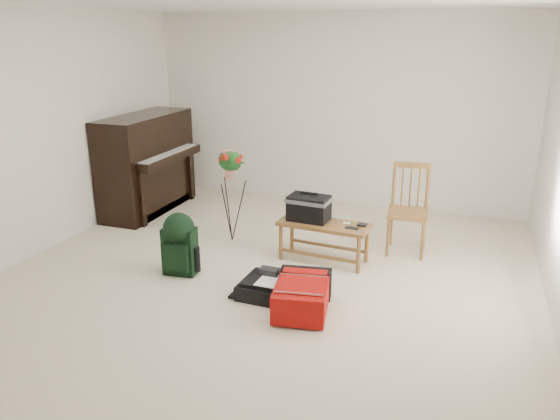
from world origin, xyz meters
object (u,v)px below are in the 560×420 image
at_px(bench, 313,213).
at_px(green_backpack, 179,241).
at_px(piano, 148,165).
at_px(red_suitcase, 304,293).
at_px(dining_chair, 408,210).
at_px(black_duffel, 272,287).
at_px(flower_stand, 231,196).

height_order(bench, green_backpack, bench).
bearing_deg(bench, green_backpack, -140.24).
height_order(piano, red_suitcase, piano).
relative_size(piano, bench, 1.58).
bearing_deg(bench, red_suitcase, -72.93).
distance_m(bench, dining_chair, 1.04).
bearing_deg(bench, black_duffel, -91.62).
height_order(piano, green_backpack, piano).
relative_size(dining_chair, red_suitcase, 1.33).
height_order(bench, dining_chair, dining_chair).
bearing_deg(black_duffel, bench, 85.53).
xyz_separation_m(piano, black_duffel, (2.37, -1.78, -0.52)).
bearing_deg(piano, dining_chair, -5.20).
bearing_deg(green_backpack, flower_stand, 78.56).
bearing_deg(dining_chair, piano, 171.25).
bearing_deg(dining_chair, flower_stand, -173.16).
distance_m(dining_chair, flower_stand, 1.92).
distance_m(red_suitcase, green_backpack, 1.38).
bearing_deg(piano, bench, -18.92).
distance_m(piano, green_backpack, 2.14).
xyz_separation_m(black_duffel, flower_stand, (-0.90, 1.12, 0.44)).
xyz_separation_m(dining_chair, flower_stand, (-1.89, -0.35, 0.06)).
distance_m(piano, bench, 2.62).
bearing_deg(green_backpack, dining_chair, 28.23).
bearing_deg(red_suitcase, dining_chair, 57.95).
height_order(bench, flower_stand, flower_stand).
bearing_deg(flower_stand, piano, 137.88).
distance_m(piano, flower_stand, 1.61).
bearing_deg(green_backpack, black_duffel, -13.60).
xyz_separation_m(bench, green_backpack, (-1.11, -0.78, -0.16)).
distance_m(red_suitcase, black_duffel, 0.36).
bearing_deg(piano, flower_stand, -23.91).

